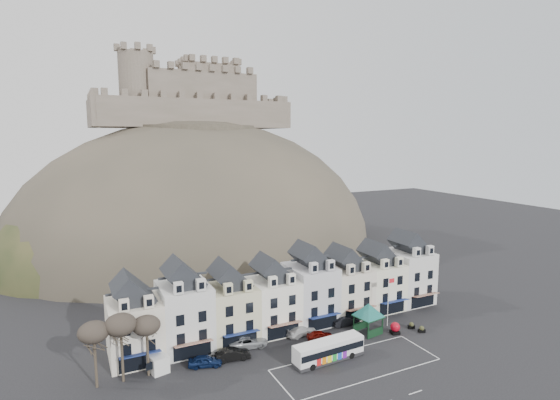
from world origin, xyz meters
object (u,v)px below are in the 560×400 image
(red_buoy, at_px, (395,328))
(car_navy, at_px, (205,361))
(flagpole, at_px, (389,298))
(white_van, at_px, (155,360))
(car_charcoal, at_px, (345,321))
(bus_shelter, at_px, (368,310))
(car_silver, at_px, (248,342))
(car_white, at_px, (301,330))
(car_maroon, at_px, (320,335))
(bus, at_px, (329,349))
(car_black, at_px, (233,354))

(red_buoy, height_order, car_navy, red_buoy)
(flagpole, distance_m, white_van, 35.83)
(flagpole, bearing_deg, car_charcoal, 152.43)
(bus_shelter, relative_size, car_silver, 1.30)
(flagpole, height_order, car_white, flagpole)
(car_maroon, bearing_deg, flagpole, -77.50)
(bus_shelter, relative_size, car_maroon, 1.88)
(white_van, height_order, car_charcoal, white_van)
(bus, height_order, bus_shelter, bus_shelter)
(bus_shelter, distance_m, car_navy, 25.35)
(white_van, xyz_separation_m, car_navy, (5.97, -2.50, -0.35))
(flagpole, xyz_separation_m, car_navy, (-29.56, 0.61, -3.78))
(bus, bearing_deg, red_buoy, 7.28)
(bus_shelter, xyz_separation_m, white_van, (-31.12, 3.81, -2.53))
(white_van, bearing_deg, car_charcoal, -12.72)
(flagpole, bearing_deg, white_van, 175.00)
(flagpole, bearing_deg, bus_shelter, -171.02)
(bus_shelter, distance_m, red_buoy, 4.90)
(car_black, xyz_separation_m, car_white, (11.77, 2.50, -0.05))
(car_silver, height_order, car_white, car_silver)
(bus, xyz_separation_m, bus_shelter, (9.87, 4.43, 2.05))
(bus, bearing_deg, car_maroon, 66.86)
(car_black, height_order, car_charcoal, car_black)
(bus, height_order, white_van, bus)
(car_silver, distance_m, car_white, 8.62)
(white_van, relative_size, car_navy, 1.17)
(flagpole, relative_size, car_white, 1.58)
(car_black, xyz_separation_m, car_maroon, (13.57, 0.00, -0.12))
(car_navy, height_order, car_silver, car_silver)
(white_van, bearing_deg, car_black, -27.03)
(car_navy, bearing_deg, flagpole, -74.97)
(red_buoy, distance_m, white_van, 35.15)
(red_buoy, distance_m, car_charcoal, 7.75)
(car_silver, relative_size, car_maroon, 1.44)
(car_white, height_order, car_charcoal, car_charcoal)
(car_black, height_order, car_white, car_black)
(bus, relative_size, bus_shelter, 1.40)
(bus_shelter, xyz_separation_m, car_white, (-9.55, 3.81, -2.91))
(car_white, distance_m, car_charcoal, 8.00)
(bus, height_order, flagpole, flagpole)
(car_navy, relative_size, car_charcoal, 0.95)
(red_buoy, xyz_separation_m, car_navy, (-28.70, 3.34, -0.18))
(car_black, distance_m, car_white, 12.03)
(car_maroon, bearing_deg, bus, 175.12)
(flagpole, height_order, car_silver, flagpole)
(car_black, distance_m, car_charcoal, 19.93)
(bus, relative_size, car_charcoal, 2.22)
(bus, height_order, car_black, bus)
(car_charcoal, bearing_deg, car_navy, 98.67)
(bus_shelter, distance_m, car_black, 21.56)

